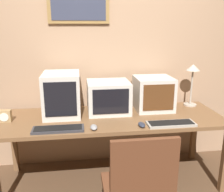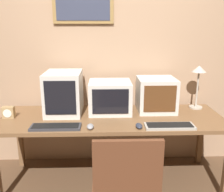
{
  "view_description": "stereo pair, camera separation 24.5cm",
  "coord_description": "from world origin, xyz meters",
  "views": [
    {
      "loc": [
        -0.32,
        -1.59,
        1.6
      ],
      "look_at": [
        0.0,
        0.76,
        0.94
      ],
      "focal_mm": 40.0,
      "sensor_mm": 36.0,
      "label": 1
    },
    {
      "loc": [
        -0.07,
        -1.61,
        1.6
      ],
      "look_at": [
        0.0,
        0.76,
        0.94
      ],
      "focal_mm": 40.0,
      "sensor_mm": 36.0,
      "label": 2
    }
  ],
  "objects": [
    {
      "name": "monitor_left",
      "position": [
        -0.49,
        0.9,
        0.94
      ],
      "size": [
        0.36,
        0.45,
        0.43
      ],
      "color": "beige",
      "rests_on": "desk"
    },
    {
      "name": "monitor_center",
      "position": [
        -0.02,
        0.92,
        0.89
      ],
      "size": [
        0.43,
        0.4,
        0.33
      ],
      "color": "beige",
      "rests_on": "desk"
    },
    {
      "name": "mouse_far_corner",
      "position": [
        0.23,
        0.47,
        0.74
      ],
      "size": [
        0.06,
        0.12,
        0.03
      ],
      "color": "#282D3D",
      "rests_on": "desk"
    },
    {
      "name": "mouse_near_keyboard",
      "position": [
        -0.2,
        0.46,
        0.74
      ],
      "size": [
        0.06,
        0.11,
        0.04
      ],
      "color": "gray",
      "rests_on": "desk"
    },
    {
      "name": "wall_back",
      "position": [
        -0.0,
        1.24,
        1.3
      ],
      "size": [
        8.0,
        0.08,
        2.6
      ],
      "color": "tan",
      "rests_on": "ground_plane"
    },
    {
      "name": "keyboard_main",
      "position": [
        -0.51,
        0.48,
        0.74
      ],
      "size": [
        0.45,
        0.15,
        0.03
      ],
      "color": "#333338",
      "rests_on": "desk"
    },
    {
      "name": "keyboard_side",
      "position": [
        0.51,
        0.47,
        0.74
      ],
      "size": [
        0.44,
        0.16,
        0.03
      ],
      "color": "#A8A399",
      "rests_on": "desk"
    },
    {
      "name": "desk_lamp",
      "position": [
        0.94,
        1.01,
        1.08
      ],
      "size": [
        0.15,
        0.15,
        0.47
      ],
      "color": "#B2A899",
      "rests_on": "desk"
    },
    {
      "name": "desk_clock",
      "position": [
        -1.03,
        0.76,
        0.78
      ],
      "size": [
        0.11,
        0.07,
        0.11
      ],
      "color": "#A38456",
      "rests_on": "desk"
    },
    {
      "name": "monitor_right",
      "position": [
        0.48,
        0.94,
        0.9
      ],
      "size": [
        0.39,
        0.38,
        0.35
      ],
      "color": "beige",
      "rests_on": "desk"
    },
    {
      "name": "desk",
      "position": [
        0.0,
        0.76,
        0.66
      ],
      "size": [
        2.23,
        0.77,
        0.73
      ],
      "color": "brown",
      "rests_on": "ground_plane"
    }
  ]
}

